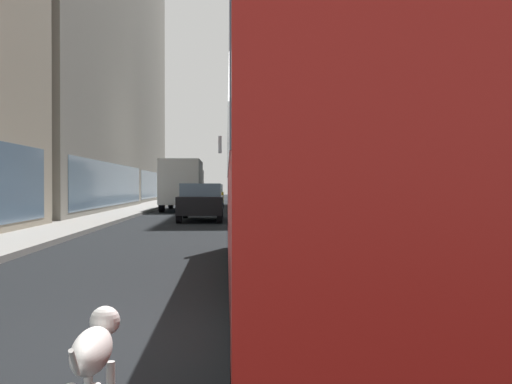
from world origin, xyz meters
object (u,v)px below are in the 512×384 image
Objects in this scene: car_white_van at (309,206)px; dalmatian_dog at (94,350)px; transit_bus at (313,169)px; car_black_suv at (201,202)px; pedestrian_with_handbag at (446,207)px; car_blue_hatchback at (254,201)px; car_yellow_taxi at (212,195)px; car_red_coupe at (264,195)px; car_silver_sedan at (249,198)px; pedestrian_in_coat at (468,208)px; box_truck at (183,183)px.

dalmatian_dog is at bearing -102.55° from car_white_van.
transit_bus reaches higher than car_black_suv.
car_blue_hatchback is at bearing 106.95° from pedestrian_with_handbag.
car_black_suv is 17.45m from car_yellow_taxi.
car_red_coupe is (1.60, 17.96, 0.00)m from car_blue_hatchback.
car_black_suv is at bearing -90.00° from car_yellow_taxi.
transit_bus is 2.50× the size of car_black_suv.
car_blue_hatchback is at bearing 84.94° from dalmatian_dog.
car_yellow_taxi is (-2.40, 34.24, -0.96)m from transit_bus.
pedestrian_with_handbag reaches higher than car_silver_sedan.
car_white_van is at bearing -77.41° from car_blue_hatchback.
car_blue_hatchback is 0.95× the size of car_silver_sedan.
car_white_van is 7.34m from car_blue_hatchback.
car_silver_sedan reaches higher than dalmatian_dog.
car_blue_hatchback is (-1.60, 7.17, 0.00)m from car_white_van.
car_black_suv is 2.73× the size of pedestrian_with_handbag.
pedestrian_in_coat is (6.68, -29.76, 0.19)m from car_yellow_taxi.
car_red_coupe is at bearing 94.75° from pedestrian_in_coat.
car_silver_sedan is 11.16m from car_red_coupe.
car_red_coupe is 32.35m from pedestrian_in_coat.
car_silver_sedan is 8.90m from car_yellow_taxi.
car_blue_hatchback is 0.58× the size of box_truck.
car_yellow_taxi is 4.70m from car_red_coupe.
pedestrian_with_handbag is at bearing 59.30° from dalmatian_dog.
box_truck is at bearing 98.29° from transit_bus.
car_white_van is 23.01m from car_yellow_taxi.
box_truck is (-4.00, 8.70, 0.84)m from car_blue_hatchback.
car_silver_sedan is at bearing -98.25° from car_red_coupe.
pedestrian_with_handbag reaches higher than car_blue_hatchback.
dalmatian_dog is at bearing -86.68° from box_truck.
dalmatian_dog is at bearing -89.25° from car_black_suv.
car_silver_sedan is at bearing 90.00° from car_blue_hatchback.
car_silver_sedan is (0.00, 6.92, 0.00)m from car_blue_hatchback.
car_red_coupe is at bearing 78.65° from car_black_suv.
car_black_suv is at bearing 90.75° from dalmatian_dog.
car_red_coupe is 10.86m from box_truck.
box_truck reaches higher than car_silver_sedan.
car_white_van is 0.92× the size of car_blue_hatchback.
car_white_van is 16.84m from box_truck.
transit_bus is at bearing -90.00° from car_blue_hatchback.
box_truck is at bearing -121.14° from car_red_coupe.
car_silver_sedan is 21.62m from pedestrian_in_coat.
dalmatian_dog is at bearing -112.53° from transit_bus.
car_silver_sedan is 9.20m from car_black_suv.
transit_bus reaches higher than pedestrian_with_handbag.
pedestrian_in_coat is (4.28, -14.27, 0.19)m from car_blue_hatchback.
dalmatian_dog is at bearing -93.93° from car_silver_sedan.
car_blue_hatchback is 1.03× the size of car_yellow_taxi.
transit_bus is 2.89× the size of car_white_van.
car_white_van is at bearing -70.56° from box_truck.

